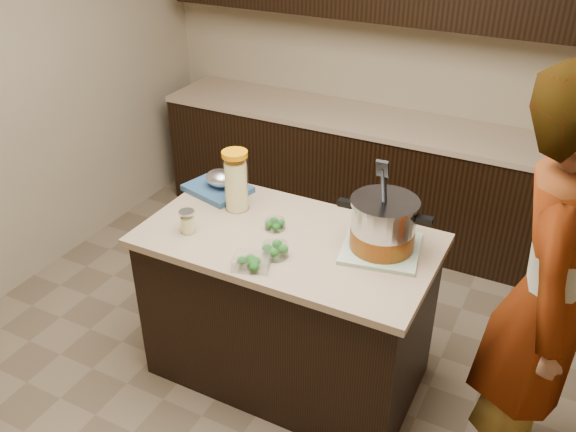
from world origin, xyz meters
name	(u,v)px	position (x,y,z in m)	size (l,w,h in m)	color
ground_plane	(288,370)	(0.00, 0.00, 0.00)	(4.00, 4.00, 0.00)	brown
room_shell	(288,76)	(0.00, 0.00, 1.71)	(4.04, 4.04, 2.72)	tan
back_cabinets	(400,115)	(0.00, 1.74, 0.94)	(3.60, 0.63, 2.33)	black
island	(288,308)	(0.00, 0.00, 0.45)	(1.46, 0.81, 0.90)	black
dish_towel	(381,248)	(0.45, 0.10, 0.91)	(0.36, 0.36, 0.02)	#5C895F
stock_pot	(383,227)	(0.45, 0.10, 1.03)	(0.45, 0.34, 0.46)	#B7B7BC
lemonade_pitcher	(236,183)	(-0.37, 0.13, 1.05)	(0.17, 0.17, 0.33)	#E0D789
mason_jar	(187,222)	(-0.47, -0.19, 0.96)	(0.10, 0.10, 0.13)	#E0D789
broccoli_tub_left	(275,225)	(-0.09, 0.04, 0.92)	(0.13, 0.13, 0.05)	silver
broccoli_tub_right	(275,251)	(0.02, -0.17, 0.93)	(0.13, 0.13, 0.06)	silver
broccoli_tub_rect	(251,262)	(-0.03, -0.31, 0.93)	(0.20, 0.17, 0.06)	silver
blue_tray	(219,185)	(-0.56, 0.24, 0.94)	(0.39, 0.34, 0.13)	navy
person	(548,301)	(1.21, -0.05, 0.98)	(0.71, 0.47, 1.95)	gray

